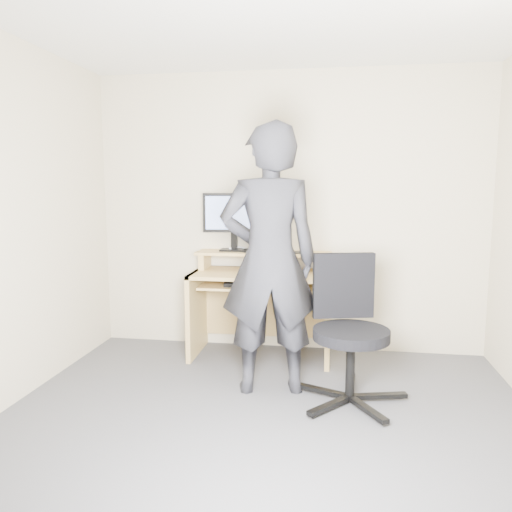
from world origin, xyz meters
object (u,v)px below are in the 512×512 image
(desk, at_px, (262,293))
(monitor, at_px, (234,216))
(office_chair, at_px, (348,324))
(person, at_px, (269,260))

(desk, bearing_deg, monitor, 161.42)
(desk, distance_m, monitor, 0.73)
(monitor, bearing_deg, desk, -25.24)
(desk, relative_size, monitor, 2.19)
(office_chair, bearing_deg, desk, 116.41)
(person, bearing_deg, desk, -90.75)
(office_chair, xyz_separation_m, person, (-0.56, 0.07, 0.42))
(desk, height_order, office_chair, office_chair)
(monitor, relative_size, person, 0.28)
(desk, distance_m, person, 0.91)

